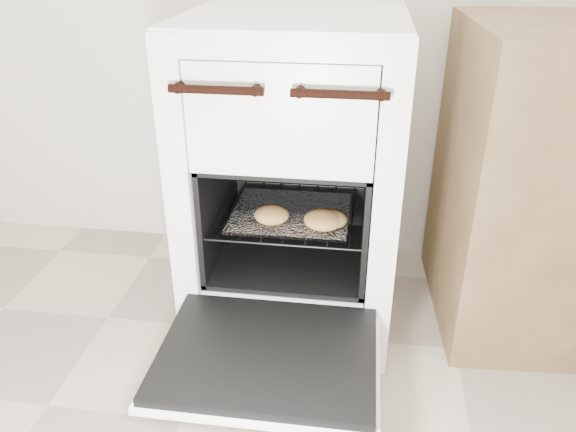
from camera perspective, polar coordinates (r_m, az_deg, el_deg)
name	(u,v)px	position (r m, az deg, el deg)	size (l,w,h in m)	color
stove	(295,180)	(1.55, 0.68, 3.72)	(0.55, 0.61, 0.84)	white
oven_door	(268,356)	(1.28, -2.10, -14.01)	(0.49, 0.38, 0.03)	black
oven_rack	(292,212)	(1.52, 0.38, 0.43)	(0.40, 0.38, 0.01)	black
foil_sheet	(291,213)	(1.50, 0.29, 0.31)	(0.31, 0.27, 0.01)	white
baked_rolls	(309,218)	(1.43, 2.12, -0.18)	(0.26, 0.12, 0.04)	#B78D49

